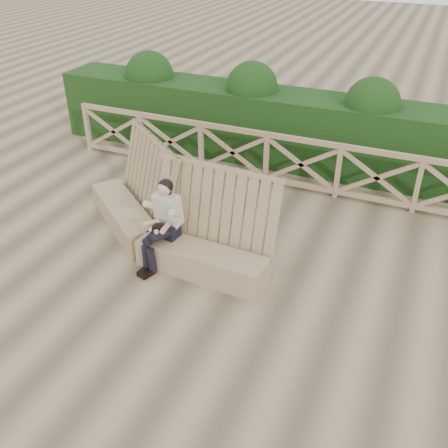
% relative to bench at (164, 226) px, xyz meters
% --- Properties ---
extents(ground, '(60.00, 60.00, 0.00)m').
position_rel_bench_xyz_m(ground, '(1.47, -0.71, -0.39)').
color(ground, brown).
rests_on(ground, ground).
extents(bench, '(3.78, 1.98, 1.57)m').
position_rel_bench_xyz_m(bench, '(0.00, 0.00, 0.00)').
color(bench, '#8A6F4F').
rests_on(bench, ground).
extents(woman, '(0.45, 0.87, 1.39)m').
position_rel_bench_xyz_m(woman, '(0.21, -0.35, 0.35)').
color(woman, black).
rests_on(woman, ground).
extents(guardrail, '(10.10, 0.09, 1.10)m').
position_rel_bench_xyz_m(guardrail, '(1.47, 2.79, 0.16)').
color(guardrail, '#967457').
rests_on(guardrail, ground).
extents(hedge, '(12.00, 1.20, 1.50)m').
position_rel_bench_xyz_m(hedge, '(1.47, 3.99, 0.36)').
color(hedge, black).
rests_on(hedge, ground).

